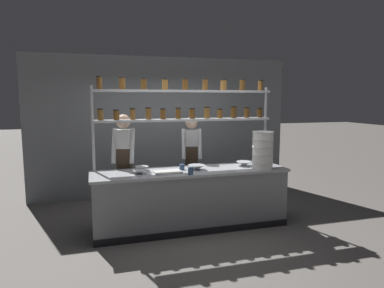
{
  "coord_description": "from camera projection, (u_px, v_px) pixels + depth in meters",
  "views": [
    {
      "loc": [
        -1.45,
        -5.01,
        2.02
      ],
      "look_at": [
        0.08,
        0.2,
        1.3
      ],
      "focal_mm": 32.0,
      "sensor_mm": 36.0,
      "label": 1
    }
  ],
  "objects": [
    {
      "name": "ground_plane",
      "position": [
        191.0,
        227.0,
        5.44
      ],
      "size": [
        40.0,
        40.0,
        0.0
      ],
      "primitive_type": "plane",
      "color": "slate"
    },
    {
      "name": "back_wall",
      "position": [
        164.0,
        127.0,
        7.18
      ],
      "size": [
        5.45,
        0.12,
        2.87
      ],
      "primitive_type": "cube",
      "color": "gray",
      "rests_on": "ground_plane"
    },
    {
      "name": "prep_counter",
      "position": [
        191.0,
        199.0,
        5.38
      ],
      "size": [
        3.05,
        0.76,
        0.92
      ],
      "color": "gray",
      "rests_on": "ground_plane"
    },
    {
      "name": "spice_shelf_unit",
      "position": [
        186.0,
        108.0,
        5.51
      ],
      "size": [
        2.93,
        0.28,
        2.36
      ],
      "color": "#B7BABF",
      "rests_on": "ground_plane"
    },
    {
      "name": "chef_left",
      "position": [
        124.0,
        160.0,
        5.56
      ],
      "size": [
        0.42,
        0.35,
        1.77
      ],
      "rotation": [
        0.0,
        0.0,
        -0.28
      ],
      "color": "black",
      "rests_on": "ground_plane"
    },
    {
      "name": "chef_center",
      "position": [
        191.0,
        156.0,
        6.17
      ],
      "size": [
        0.41,
        0.34,
        1.7
      ],
      "rotation": [
        0.0,
        0.0,
        -0.23
      ],
      "color": "black",
      "rests_on": "ground_plane"
    },
    {
      "name": "container_stack",
      "position": [
        263.0,
        150.0,
        5.36
      ],
      "size": [
        0.34,
        0.34,
        0.6
      ],
      "color": "white",
      "rests_on": "prep_counter"
    },
    {
      "name": "cutting_board",
      "position": [
        168.0,
        172.0,
        5.11
      ],
      "size": [
        0.4,
        0.26,
        0.02
      ],
      "color": "silver",
      "rests_on": "prep_counter"
    },
    {
      "name": "prep_bowl_near_left",
      "position": [
        140.0,
        172.0,
        5.04
      ],
      "size": [
        0.21,
        0.21,
        0.06
      ],
      "color": "silver",
      "rests_on": "prep_counter"
    },
    {
      "name": "prep_bowl_center_front",
      "position": [
        197.0,
        167.0,
        5.34
      ],
      "size": [
        0.27,
        0.27,
        0.07
      ],
      "color": "#B2B7BC",
      "rests_on": "prep_counter"
    },
    {
      "name": "prep_bowl_center_back",
      "position": [
        244.0,
        164.0,
        5.65
      ],
      "size": [
        0.26,
        0.26,
        0.07
      ],
      "color": "silver",
      "rests_on": "prep_counter"
    },
    {
      "name": "prep_bowl_near_right",
      "position": [
        142.0,
        168.0,
        5.31
      ],
      "size": [
        0.22,
        0.22,
        0.06
      ],
      "color": "silver",
      "rests_on": "prep_counter"
    },
    {
      "name": "serving_cup_front",
      "position": [
        182.0,
        167.0,
        5.35
      ],
      "size": [
        0.08,
        0.08,
        0.08
      ],
      "color": "#334C70",
      "rests_on": "prep_counter"
    },
    {
      "name": "serving_cup_by_board",
      "position": [
        191.0,
        171.0,
        4.99
      ],
      "size": [
        0.08,
        0.08,
        0.11
      ],
      "color": "#334C70",
      "rests_on": "prep_counter"
    }
  ]
}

